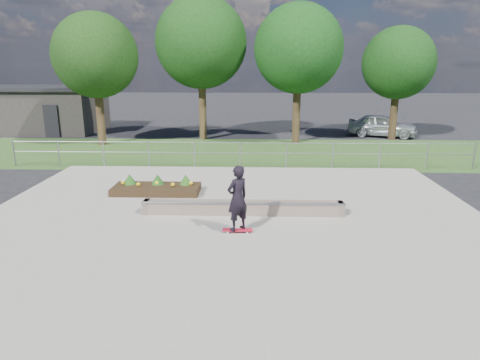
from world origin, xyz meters
name	(u,v)px	position (x,y,z in m)	size (l,w,h in m)	color
ground	(231,234)	(0.00, 0.00, 0.00)	(120.00, 120.00, 0.00)	black
grass_verge	(242,152)	(0.00, 11.00, 0.01)	(30.00, 8.00, 0.02)	#2B4B1E
concrete_slab	(231,233)	(0.00, 0.00, 0.03)	(15.00, 15.00, 0.06)	gray
fence	(240,151)	(0.00, 7.50, 0.77)	(20.06, 0.06, 1.20)	gray
building	(39,109)	(-14.00, 18.00, 1.51)	(8.40, 5.40, 3.00)	#292624
tree_far_left	(95,56)	(-8.00, 13.00, 4.85)	(4.55, 4.55, 7.15)	#372516
tree_mid_left	(201,43)	(-2.50, 15.00, 5.61)	(5.25, 5.25, 8.25)	#362615
tree_mid_right	(298,49)	(3.00, 14.00, 5.23)	(4.90, 4.90, 7.70)	#302213
tree_far_right	(398,63)	(9.00, 15.50, 4.48)	(4.20, 4.20, 6.60)	black
grind_ledge	(243,208)	(0.29, 1.42, 0.26)	(6.00, 0.44, 0.43)	brown
planter_bed	(157,187)	(-2.79, 3.59, 0.24)	(3.00, 1.20, 0.61)	black
skateboarder	(237,198)	(0.19, -0.03, 1.01)	(0.80, 0.73, 1.84)	silver
parked_car	(382,125)	(8.64, 16.43, 0.71)	(1.68, 4.18, 1.43)	#ADB2B7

